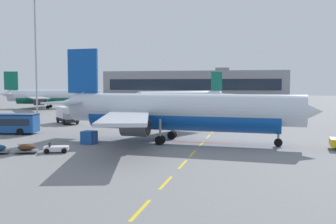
% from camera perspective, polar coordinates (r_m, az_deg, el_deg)
% --- Properties ---
extents(apron_paint_markings, '(8.00, 96.84, 0.01)m').
position_cam_1_polar(apron_paint_markings, '(64.58, 7.04, -2.48)').
color(apron_paint_markings, yellow).
rests_on(apron_paint_markings, ground).
extents(airliner_foreground, '(34.81, 34.55, 12.20)m').
position_cam_1_polar(airliner_foreground, '(49.08, 1.35, 0.09)').
color(airliner_foreground, silver).
rests_on(airliner_foreground, ground).
extents(airliner_mid_left, '(25.36, 27.33, 11.01)m').
position_cam_1_polar(airliner_mid_left, '(104.48, 2.31, 2.02)').
color(airliner_mid_left, silver).
rests_on(airliner_mid_left, ground).
extents(airliner_far_center, '(31.30, 30.06, 11.26)m').
position_cam_1_polar(airliner_far_center, '(123.92, -16.61, 2.22)').
color(airliner_far_center, silver).
rests_on(airliner_far_center, ground).
extents(catering_truck, '(6.56, 6.73, 3.14)m').
position_cam_1_polar(catering_truck, '(75.25, -14.74, -0.40)').
color(catering_truck, black).
rests_on(catering_truck, ground).
extents(baggage_train, '(8.53, 4.54, 1.14)m').
position_cam_1_polar(baggage_train, '(44.23, -20.16, -5.08)').
color(baggage_train, silver).
rests_on(baggage_train, ground).
extents(uld_cargo_container, '(1.78, 1.74, 1.60)m').
position_cam_1_polar(uld_cargo_container, '(48.96, -11.60, -3.71)').
color(uld_cargo_container, '#194C9E').
rests_on(uld_cargo_container, ground).
extents(apron_light_mast_near, '(1.80, 1.80, 26.33)m').
position_cam_1_polar(apron_light_mast_near, '(89.06, -19.01, 9.62)').
color(apron_light_mast_near, slate).
rests_on(apron_light_mast_near, ground).
extents(terminal_satellite, '(80.66, 24.06, 14.80)m').
position_cam_1_polar(terminal_satellite, '(177.06, 4.14, 3.87)').
color(terminal_satellite, gray).
rests_on(terminal_satellite, ground).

